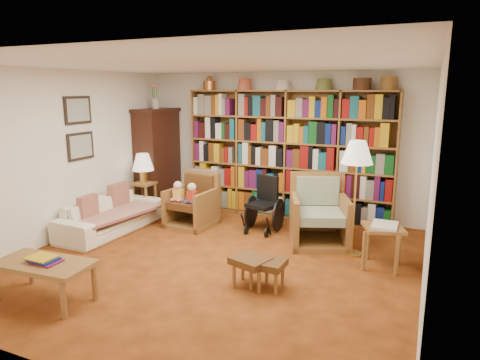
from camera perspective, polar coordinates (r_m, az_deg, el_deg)
The scene contains 23 objects.
floor at distance 5.73m, azimuth -3.33°, elevation -10.71°, with size 5.00×5.00×0.00m, color #8E4215.
ceiling at distance 5.29m, azimuth -3.67°, elevation 15.13°, with size 5.00×5.00×0.00m, color white.
wall_back at distance 7.65m, azimuth 5.24°, elevation 4.74°, with size 5.00×5.00×0.00m, color white.
wall_front at distance 3.42m, azimuth -23.36°, elevation -5.28°, with size 5.00×5.00×0.00m, color white.
wall_left at distance 6.88m, azimuth -22.30°, elevation 3.09°, with size 5.00×5.00×0.00m, color white.
wall_right at distance 4.78m, azimuth 24.16°, elevation -0.64°, with size 5.00×5.00×0.00m, color white.
bookshelf at distance 7.43m, azimuth 6.26°, elevation 3.89°, with size 3.60×0.30×2.42m.
curio_cabinet at distance 8.27m, azimuth -10.93°, elevation 3.04°, with size 0.50×0.95×2.40m.
framed_pictures at distance 7.03m, azimuth -20.65°, elevation 6.47°, with size 0.03×0.52×0.97m.
sofa at distance 7.06m, azimuth -16.78°, elevation -4.49°, with size 0.71×1.82×0.53m, color white.
sofa_throw at distance 7.02m, azimuth -16.48°, elevation -4.28°, with size 0.79×1.47×0.04m, color beige.
cushion_left at distance 7.35m, azimuth -15.86°, elevation -2.31°, with size 0.13×0.40×0.40m, color maroon.
cushion_right at distance 6.85m, azimuth -19.60°, elevation -3.59°, with size 0.11×0.36×0.36m, color maroon.
side_table_lamp at distance 7.84m, azimuth -12.64°, elevation -1.57°, with size 0.35×0.35×0.58m.
table_lamp at distance 7.73m, azimuth -12.82°, elevation 2.22°, with size 0.38×0.38×0.52m.
armchair_leather at distance 7.13m, azimuth -6.12°, elevation -3.09°, with size 0.74×0.79×0.88m.
armchair_sage at distance 6.38m, azimuth 10.74°, elevation -4.88°, with size 1.09×1.09×1.00m.
wheelchair at distance 6.83m, azimuth 3.30°, elevation -3.43°, with size 0.54×0.69×0.86m.
floor_lamp at distance 5.77m, azimuth 15.34°, elevation 2.96°, with size 0.41×0.41×1.56m.
side_table_papers at distance 5.66m, azimuth 18.53°, elevation -6.76°, with size 0.59×0.59×0.57m.
footstool_a at distance 4.90m, azimuth 3.64°, elevation -11.26°, with size 0.40×0.35×0.33m.
footstool_b at distance 4.94m, azimuth 1.43°, elevation -10.98°, with size 0.49×0.45×0.35m.
coffee_table at distance 5.04m, azimuth -24.67°, elevation -10.44°, with size 1.07×0.60×0.49m.
Camera 1 is at (2.46, -4.68, 2.21)m, focal length 32.00 mm.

